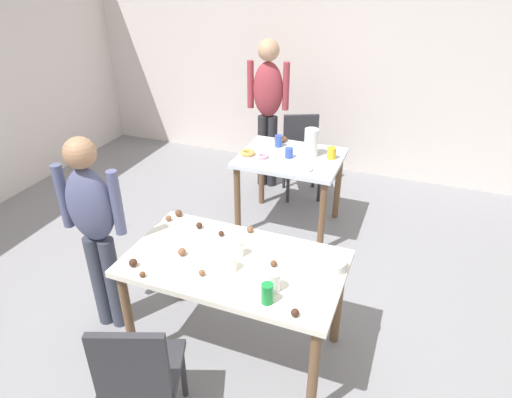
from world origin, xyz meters
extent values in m
plane|color=gray|center=(0.00, 0.00, 0.00)|extent=(6.40, 6.40, 0.00)
cube|color=silver|center=(0.00, 3.20, 1.30)|extent=(6.40, 0.10, 2.60)
cube|color=silver|center=(0.06, 0.01, 0.73)|extent=(1.35, 0.76, 0.04)
cylinder|color=brown|center=(-0.55, -0.31, 0.35)|extent=(0.06, 0.06, 0.71)
cylinder|color=brown|center=(0.67, -0.31, 0.35)|extent=(0.06, 0.06, 0.71)
cylinder|color=brown|center=(-0.55, 0.33, 0.35)|extent=(0.06, 0.06, 0.71)
cylinder|color=brown|center=(0.67, 0.33, 0.35)|extent=(0.06, 0.06, 0.71)
cube|color=silver|center=(-0.10, 1.67, 0.73)|extent=(0.93, 0.76, 0.04)
cylinder|color=brown|center=(-0.50, 1.35, 0.35)|extent=(0.06, 0.06, 0.71)
cylinder|color=brown|center=(0.31, 1.35, 0.35)|extent=(0.06, 0.06, 0.71)
cylinder|color=brown|center=(-0.50, 1.99, 0.35)|extent=(0.06, 0.06, 0.71)
cylinder|color=brown|center=(0.31, 1.99, 0.35)|extent=(0.06, 0.06, 0.71)
cube|color=#2D2D33|center=(-0.19, -0.67, 0.43)|extent=(0.52, 0.52, 0.04)
cube|color=#2D2D33|center=(-0.12, -0.84, 0.66)|extent=(0.37, 0.17, 0.42)
cylinder|color=#2D2D33|center=(-0.40, -0.57, 0.21)|extent=(0.04, 0.04, 0.41)
cylinder|color=#2D2D33|center=(-0.09, -0.45, 0.21)|extent=(0.04, 0.04, 0.41)
cube|color=#2D2D33|center=(-0.16, 2.33, 0.43)|extent=(0.53, 0.53, 0.04)
cube|color=#2D2D33|center=(-0.24, 2.49, 0.66)|extent=(0.36, 0.20, 0.42)
cylinder|color=#2D2D33|center=(0.06, 2.25, 0.21)|extent=(0.04, 0.04, 0.41)
cylinder|color=#2D2D33|center=(-0.24, 2.10, 0.21)|extent=(0.04, 0.04, 0.41)
cylinder|color=#2D2D33|center=(-0.08, 2.55, 0.21)|extent=(0.04, 0.04, 0.41)
cylinder|color=#2D2D33|center=(-0.39, 2.41, 0.21)|extent=(0.04, 0.04, 0.41)
cylinder|color=#383D4C|center=(-0.95, -0.09, 0.37)|extent=(0.11, 0.11, 0.74)
cylinder|color=#383D4C|center=(-0.84, -0.08, 0.37)|extent=(0.11, 0.11, 0.74)
ellipsoid|color=#4C5175|center=(-0.89, -0.08, 1.00)|extent=(0.34, 0.24, 0.52)
sphere|color=#997051|center=(-0.89, -0.08, 1.36)|extent=(0.20, 0.20, 0.20)
cylinder|color=#4C5175|center=(-1.08, -0.11, 1.04)|extent=(0.08, 0.08, 0.44)
cylinder|color=#4C5175|center=(-0.71, -0.06, 1.04)|extent=(0.08, 0.08, 0.44)
cylinder|color=#28282D|center=(-0.55, 2.43, 0.41)|extent=(0.11, 0.11, 0.83)
cylinder|color=#28282D|center=(-0.66, 2.41, 0.41)|extent=(0.11, 0.11, 0.83)
ellipsoid|color=#9E3842|center=(-0.60, 2.42, 1.12)|extent=(0.35, 0.25, 0.59)
sphere|color=tan|center=(-0.60, 2.42, 1.53)|extent=(0.22, 0.22, 0.22)
cylinder|color=#9E3842|center=(-0.41, 2.45, 1.17)|extent=(0.08, 0.08, 0.50)
cylinder|color=#9E3842|center=(-0.79, 2.39, 1.17)|extent=(0.08, 0.08, 0.50)
cylinder|color=white|center=(0.63, 0.16, 0.78)|extent=(0.18, 0.18, 0.07)
cylinder|color=#198438|center=(0.38, -0.26, 0.81)|extent=(0.07, 0.07, 0.12)
cube|color=silver|center=(0.37, 0.22, 0.75)|extent=(0.17, 0.02, 0.01)
cylinder|color=white|center=(0.06, 0.08, 0.81)|extent=(0.07, 0.07, 0.11)
cylinder|color=white|center=(0.07, -0.07, 0.80)|extent=(0.08, 0.08, 0.09)
cylinder|color=white|center=(0.37, -0.15, 0.81)|extent=(0.08, 0.08, 0.12)
sphere|color=brown|center=(-0.38, -0.32, 0.77)|extent=(0.04, 0.04, 0.04)
sphere|color=#3D2319|center=(-0.49, -0.26, 0.78)|extent=(0.05, 0.05, 0.05)
sphere|color=brown|center=(0.30, 0.05, 0.77)|extent=(0.04, 0.04, 0.04)
sphere|color=#3D2319|center=(0.55, -0.31, 0.77)|extent=(0.05, 0.05, 0.05)
sphere|color=#3D2319|center=(-0.13, 0.23, 0.77)|extent=(0.04, 0.04, 0.04)
sphere|color=#3D2319|center=(-0.31, 0.27, 0.77)|extent=(0.04, 0.04, 0.04)
sphere|color=#3D2319|center=(0.00, 0.15, 0.77)|extent=(0.04, 0.04, 0.04)
sphere|color=brown|center=(-0.52, 0.35, 0.78)|extent=(0.05, 0.05, 0.05)
sphere|color=brown|center=(0.03, 0.34, 0.77)|extent=(0.05, 0.05, 0.05)
sphere|color=brown|center=(-0.27, -0.05, 0.78)|extent=(0.05, 0.05, 0.05)
sphere|color=brown|center=(-0.56, 0.27, 0.77)|extent=(0.04, 0.04, 0.04)
sphere|color=brown|center=(-0.06, -0.18, 0.77)|extent=(0.04, 0.04, 0.04)
cylinder|color=white|center=(0.07, 1.75, 0.88)|extent=(0.13, 0.13, 0.26)
cylinder|color=yellow|center=(0.26, 1.75, 0.80)|extent=(0.08, 0.08, 0.11)
cylinder|color=#3351B2|center=(-0.10, 1.63, 0.80)|extent=(0.07, 0.07, 0.09)
cylinder|color=#3351B2|center=(-0.28, 1.84, 0.81)|extent=(0.07, 0.07, 0.11)
torus|color=gold|center=(-0.48, 1.55, 0.77)|extent=(0.14, 0.14, 0.04)
torus|color=white|center=(0.12, 1.43, 0.77)|extent=(0.11, 0.11, 0.03)
torus|color=pink|center=(-0.33, 1.54, 0.77)|extent=(0.11, 0.11, 0.03)
torus|color=brown|center=(-0.30, 1.99, 0.77)|extent=(0.13, 0.13, 0.04)
camera|label=1|loc=(1.00, -2.02, 2.44)|focal=31.69mm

